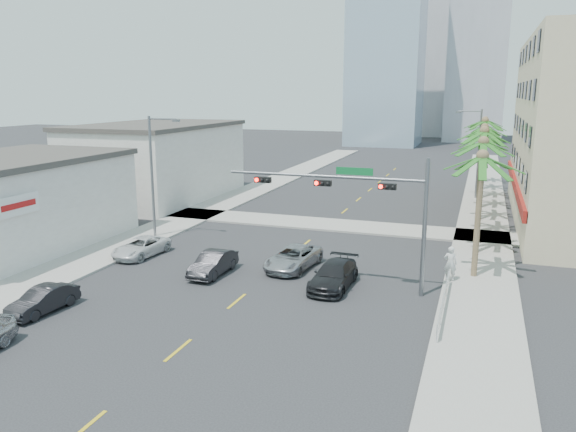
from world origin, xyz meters
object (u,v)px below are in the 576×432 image
(car_parked_far, at_px, (141,247))
(car_lane_center, at_px, (293,258))
(traffic_signal_mast, at_px, (364,200))
(car_parked_mid, at_px, (43,300))
(car_lane_left, at_px, (213,263))
(pedestrian, at_px, (450,263))
(car_lane_right, at_px, (334,275))

(car_parked_far, xyz_separation_m, car_lane_center, (10.40, 0.81, 0.07))
(traffic_signal_mast, xyz_separation_m, car_parked_mid, (-14.24, -8.43, -4.44))
(car_parked_mid, xyz_separation_m, car_lane_left, (5.31, 8.07, 0.06))
(traffic_signal_mast, bearing_deg, car_parked_mid, -149.38)
(pedestrian, bearing_deg, car_parked_far, 6.44)
(traffic_signal_mast, height_order, car_parked_mid, traffic_signal_mast)
(traffic_signal_mast, height_order, car_lane_left, traffic_signal_mast)
(car_parked_far, xyz_separation_m, car_lane_left, (6.25, -1.87, 0.07))
(car_parked_mid, bearing_deg, car_parked_far, 100.05)
(traffic_signal_mast, xyz_separation_m, car_parked_far, (-15.18, 1.51, -4.44))
(car_parked_mid, bearing_deg, car_lane_center, 53.25)
(car_lane_center, bearing_deg, car_parked_mid, -124.98)
(car_lane_left, relative_size, pedestrian, 2.07)
(traffic_signal_mast, bearing_deg, car_parked_far, 174.31)
(car_lane_center, relative_size, car_lane_right, 1.02)
(car_parked_far, height_order, car_lane_left, car_lane_left)
(car_parked_far, height_order, car_lane_right, car_lane_right)
(car_parked_mid, bearing_deg, car_lane_left, 61.29)
(traffic_signal_mast, relative_size, car_lane_center, 2.25)
(car_parked_mid, relative_size, car_lane_center, 0.77)
(car_parked_mid, xyz_separation_m, car_lane_center, (9.46, 10.74, 0.06))
(car_lane_right, bearing_deg, car_parked_far, 174.30)
(car_parked_far, xyz_separation_m, car_lane_right, (13.63, -1.72, 0.09))
(car_parked_far, bearing_deg, car_lane_right, -2.05)
(car_lane_right, bearing_deg, car_lane_left, -177.36)
(car_lane_right, bearing_deg, car_lane_center, 143.50)
(car_parked_mid, relative_size, car_parked_far, 0.85)
(car_parked_mid, relative_size, car_lane_left, 0.91)
(pedestrian, bearing_deg, car_parked_mid, 33.66)
(car_lane_left, relative_size, car_lane_center, 0.84)
(pedestrian, bearing_deg, traffic_signal_mast, 34.02)
(traffic_signal_mast, distance_m, car_parked_far, 15.89)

